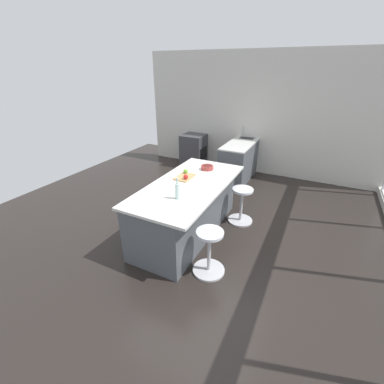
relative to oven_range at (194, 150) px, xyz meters
The scene contains 12 objects.
ground_plane 3.21m from the oven_range, 29.38° to the left, with size 8.12×8.12×0.00m, color black.
interior_partition_left 1.90m from the oven_range, 102.63° to the left, with size 0.12×5.91×2.91m.
sink_cabinet 1.42m from the oven_range, 90.18° to the left, with size 2.14×0.60×1.18m.
oven_range is the anchor object (origin of this frame).
kitchen_island 3.29m from the oven_range, 24.50° to the left, with size 2.27×1.08×0.90m.
stool_by_window 3.09m from the oven_range, 42.41° to the left, with size 0.44×0.44×0.65m.
stool_middle 4.26m from the oven_range, 29.26° to the left, with size 0.44×0.44×0.65m.
cutting_board 3.10m from the oven_range, 23.67° to the left, with size 0.36×0.24×0.02m, color tan.
apple_green 2.97m from the oven_range, 23.79° to the left, with size 0.07×0.07×0.07m, color #609E2D.
apple_red 3.22m from the oven_range, 24.16° to the left, with size 0.08×0.08×0.08m, color red.
water_bottle 3.87m from the oven_range, 23.15° to the left, with size 0.06×0.06×0.31m.
fruit_bowl 2.74m from the oven_range, 31.54° to the left, with size 0.22×0.22×0.07m.
Camera 1 is at (3.48, 1.55, 2.54)m, focal length 24.23 mm.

